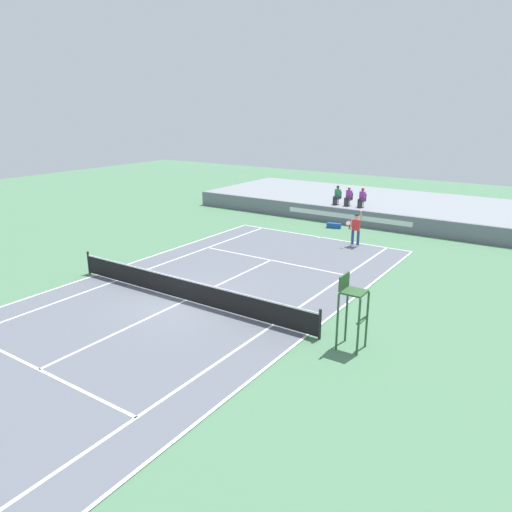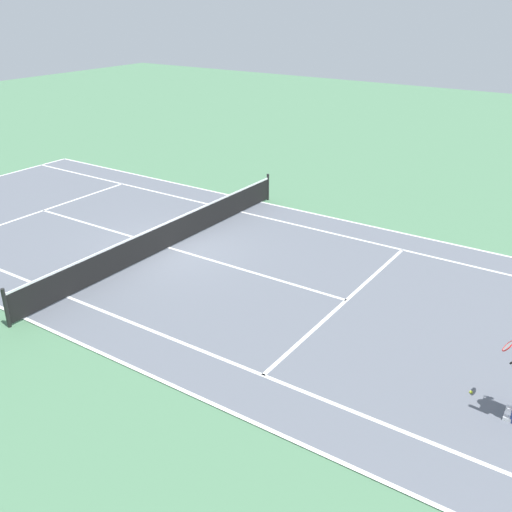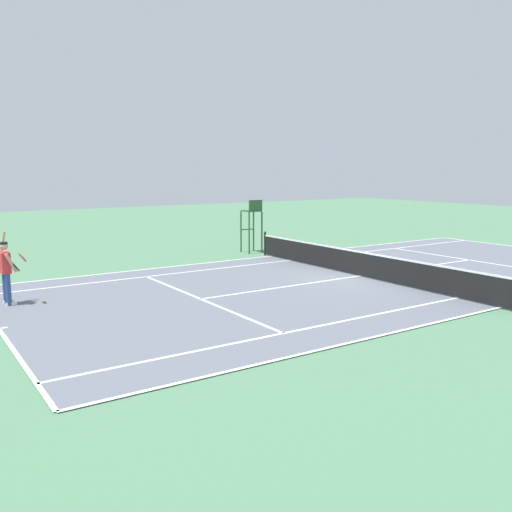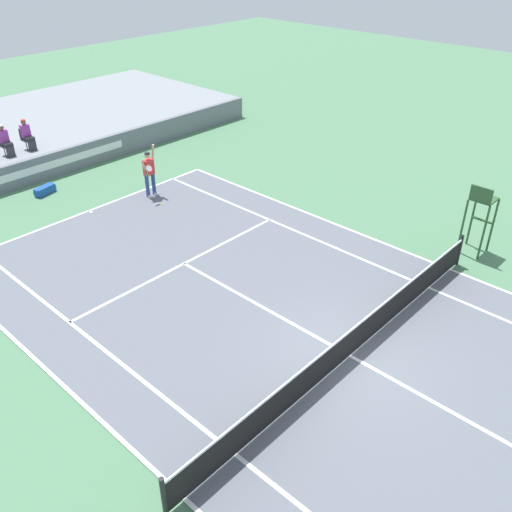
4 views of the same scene
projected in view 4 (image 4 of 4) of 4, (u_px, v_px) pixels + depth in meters
ground_plane at (350, 356)px, 13.89m from camera, size 80.00×80.00×0.00m
court at (350, 356)px, 13.88m from camera, size 11.08×23.88×0.03m
net at (352, 340)px, 13.61m from camera, size 11.98×0.10×1.07m
barrier_wall at (34, 170)px, 22.83m from camera, size 24.67×0.25×1.05m
spectator_seated_1 at (5, 141)px, 22.55m from camera, size 0.44×0.60×1.27m
spectator_seated_2 at (27, 135)px, 23.15m from camera, size 0.44×0.60×1.27m
tennis_player at (149, 173)px, 21.44m from camera, size 0.76×0.66×2.08m
tennis_ball at (160, 204)px, 21.23m from camera, size 0.07×0.07×0.07m
umpire_chair at (481, 210)px, 17.43m from camera, size 0.77×0.77×2.44m
equipment_bag at (45, 190)px, 22.03m from camera, size 0.95×0.52×0.32m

